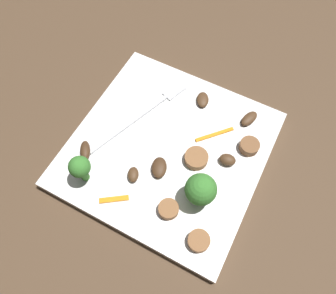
{
  "coord_description": "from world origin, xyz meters",
  "views": [
    {
      "loc": [
        -0.19,
        -0.1,
        0.43
      ],
      "look_at": [
        0.0,
        0.0,
        0.02
      ],
      "focal_mm": 34.51,
      "sensor_mm": 36.0,
      "label": 1
    }
  ],
  "objects": [
    {
      "name": "ground_plane",
      "position": [
        0.0,
        0.0,
        0.0
      ],
      "size": [
        1.4,
        1.4,
        0.0
      ],
      "primitive_type": "plane",
      "color": "#4C3826"
    },
    {
      "name": "sausage_slice_1",
      "position": [
        -0.1,
        -0.1,
        0.02
      ],
      "size": [
        0.03,
        0.03,
        0.01
      ],
      "primitive_type": "cylinder",
      "rotation": [
        0.0,
        0.0,
        1.46
      ],
      "color": "brown",
      "rests_on": "plate"
    },
    {
      "name": "broccoli_floret_1",
      "position": [
        -0.09,
        0.08,
        0.05
      ],
      "size": [
        0.03,
        0.03,
        0.05
      ],
      "color": "#408630",
      "rests_on": "plate"
    },
    {
      "name": "plate",
      "position": [
        0.0,
        0.0,
        0.01
      ],
      "size": [
        0.27,
        0.27,
        0.02
      ],
      "primitive_type": "cube",
      "color": "white",
      "rests_on": "ground_plane"
    },
    {
      "name": "pepper_strip_0",
      "position": [
        0.05,
        -0.05,
        0.02
      ],
      "size": [
        0.05,
        0.04,
        0.0
      ],
      "primitive_type": "cube",
      "rotation": [
        0.0,
        0.0,
        5.54
      ],
      "color": "orange",
      "rests_on": "plate"
    },
    {
      "name": "pepper_strip_2",
      "position": [
        -0.1,
        0.03,
        0.02
      ],
      "size": [
        0.03,
        0.04,
        0.0
      ],
      "primitive_type": "cube",
      "rotation": [
        0.0,
        0.0,
        5.32
      ],
      "color": "orange",
      "rests_on": "plate"
    },
    {
      "name": "mushroom_5",
      "position": [
        -0.06,
        0.1,
        0.02
      ],
      "size": [
        0.03,
        0.03,
        0.01
      ],
      "primitive_type": "ellipsoid",
      "rotation": [
        0.0,
        0.0,
        3.74
      ],
      "color": "#422B19",
      "rests_on": "plate"
    },
    {
      "name": "sausage_slice_0",
      "position": [
        -0.0,
        -0.04,
        0.02
      ],
      "size": [
        0.05,
        0.05,
        0.01
      ],
      "primitive_type": "cylinder",
      "rotation": [
        0.0,
        0.0,
        2.51
      ],
      "color": "brown",
      "rests_on": "plate"
    },
    {
      "name": "mushroom_1",
      "position": [
        0.1,
        -0.01,
        0.02
      ],
      "size": [
        0.03,
        0.03,
        0.01
      ],
      "primitive_type": "ellipsoid",
      "rotation": [
        0.0,
        0.0,
        0.4
      ],
      "color": "#4C331E",
      "rests_on": "plate"
    },
    {
      "name": "mushroom_4",
      "position": [
        -0.06,
        0.02,
        0.02
      ],
      "size": [
        0.03,
        0.02,
        0.01
      ],
      "primitive_type": "ellipsoid",
      "rotation": [
        0.0,
        0.0,
        3.63
      ],
      "color": "#4C331E",
      "rests_on": "plate"
    },
    {
      "name": "sausage_slice_3",
      "position": [
        0.05,
        -0.1,
        0.02
      ],
      "size": [
        0.03,
        0.03,
        0.01
      ],
      "primitive_type": "cylinder",
      "rotation": [
        0.0,
        0.0,
        1.35
      ],
      "color": "brown",
      "rests_on": "plate"
    },
    {
      "name": "sausage_slice_2",
      "position": [
        -0.08,
        -0.04,
        0.02
      ],
      "size": [
        0.03,
        0.03,
        0.01
      ],
      "primitive_type": "cylinder",
      "rotation": [
        0.0,
        0.0,
        2.92
      ],
      "color": "brown",
      "rests_on": "plate"
    },
    {
      "name": "mushroom_3",
      "position": [
        0.1,
        -0.09,
        0.02
      ],
      "size": [
        0.03,
        0.03,
        0.01
      ],
      "primitive_type": "ellipsoid",
      "rotation": [
        0.0,
        0.0,
        2.82
      ],
      "color": "#4C331E",
      "rests_on": "plate"
    },
    {
      "name": "mushroom_2",
      "position": [
        -0.04,
        -0.01,
        0.02
      ],
      "size": [
        0.04,
        0.03,
        0.01
      ],
      "primitive_type": "ellipsoid",
      "rotation": [
        0.0,
        0.0,
        0.41
      ],
      "color": "#422B19",
      "rests_on": "plate"
    },
    {
      "name": "broccoli_floret_0",
      "position": [
        -0.05,
        -0.07,
        0.05
      ],
      "size": [
        0.04,
        0.04,
        0.05
      ],
      "color": "#408630",
      "rests_on": "plate"
    },
    {
      "name": "mushroom_0",
      "position": [
        0.02,
        -0.08,
        0.02
      ],
      "size": [
        0.02,
        0.03,
        0.01
      ],
      "primitive_type": "ellipsoid",
      "rotation": [
        0.0,
        0.0,
        1.75
      ],
      "color": "#4C331E",
      "rests_on": "plate"
    },
    {
      "name": "fork",
      "position": [
        0.04,
        0.06,
        0.02
      ],
      "size": [
        0.17,
        0.07,
        0.0
      ],
      "rotation": [
        0.0,
        0.0,
        -0.36
      ],
      "color": "silver",
      "rests_on": "plate"
    }
  ]
}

